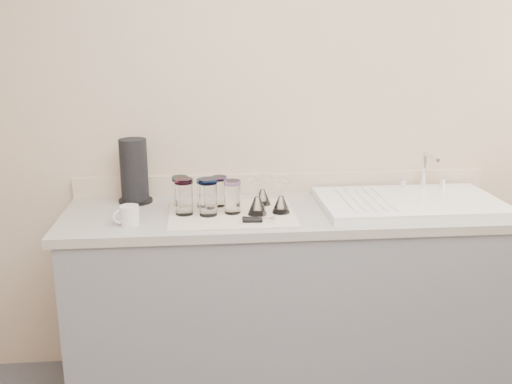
{
  "coord_description": "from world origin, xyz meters",
  "views": [
    {
      "loc": [
        -0.4,
        -1.26,
        1.67
      ],
      "look_at": [
        -0.17,
        1.15,
        1.0
      ],
      "focal_mm": 40.0,
      "sensor_mm": 36.0,
      "label": 1
    }
  ],
  "objects": [
    {
      "name": "tumbler_magenta",
      "position": [
        -0.48,
        1.15,
        0.99
      ],
      "size": [
        0.08,
        0.08,
        0.16
      ],
      "color": "white",
      "rests_on": "dish_towel"
    },
    {
      "name": "tumbler_blue",
      "position": [
        -0.38,
        1.12,
        0.99
      ],
      "size": [
        0.08,
        0.08,
        0.16
      ],
      "color": "white",
      "rests_on": "dish_towel"
    },
    {
      "name": "tumbler_cyan",
      "position": [
        -0.4,
        1.25,
        0.97
      ],
      "size": [
        0.07,
        0.07,
        0.13
      ],
      "color": "white",
      "rests_on": "dish_towel"
    },
    {
      "name": "tumbler_teal",
      "position": [
        -0.5,
        1.25,
        0.98
      ],
      "size": [
        0.07,
        0.07,
        0.15
      ],
      "color": "white",
      "rests_on": "dish_towel"
    },
    {
      "name": "paper_towel_roll",
      "position": [
        -0.72,
        1.39,
        1.05
      ],
      "size": [
        0.16,
        0.16,
        0.3
      ],
      "color": "black",
      "rests_on": "counter_unit"
    },
    {
      "name": "can_opener",
      "position": [
        -0.17,
        1.01,
        0.92
      ],
      "size": [
        0.14,
        0.07,
        0.02
      ],
      "color": "silver",
      "rests_on": "dish_towel"
    },
    {
      "name": "goblet_front_right",
      "position": [
        -0.06,
        1.13,
        0.96
      ],
      "size": [
        0.08,
        0.08,
        0.14
      ],
      "color": "white",
      "rests_on": "dish_towel"
    },
    {
      "name": "tumbler_purple",
      "position": [
        -0.33,
        1.26,
        0.98
      ],
      "size": [
        0.07,
        0.07,
        0.14
      ],
      "color": "white",
      "rests_on": "dish_towel"
    },
    {
      "name": "dish_towel",
      "position": [
        -0.28,
        1.14,
        0.9
      ],
      "size": [
        0.55,
        0.42,
        0.01
      ],
      "primitive_type": "cube",
      "color": "white",
      "rests_on": "counter_unit"
    },
    {
      "name": "white_mug",
      "position": [
        -0.71,
        1.05,
        0.94
      ],
      "size": [
        0.12,
        0.11,
        0.08
      ],
      "color": "silver",
      "rests_on": "counter_unit"
    },
    {
      "name": "tumbler_lavender",
      "position": [
        -0.27,
        1.15,
        0.98
      ],
      "size": [
        0.07,
        0.07,
        0.15
      ],
      "color": "white",
      "rests_on": "dish_towel"
    },
    {
      "name": "goblet_back_left",
      "position": [
        -0.13,
        1.26,
        0.95
      ],
      "size": [
        0.08,
        0.08,
        0.14
      ],
      "color": "white",
      "rests_on": "dish_towel"
    },
    {
      "name": "goblet_front_left",
      "position": [
        -0.17,
        1.12,
        0.96
      ],
      "size": [
        0.09,
        0.09,
        0.15
      ],
      "color": "white",
      "rests_on": "dish_towel"
    },
    {
      "name": "counter_unit",
      "position": [
        0.0,
        1.2,
        0.45
      ],
      "size": [
        2.06,
        0.62,
        0.9
      ],
      "color": "slate",
      "rests_on": "ground"
    },
    {
      "name": "room_envelope",
      "position": [
        0.0,
        0.0,
        1.56
      ],
      "size": [
        3.54,
        3.5,
        2.52
      ],
      "color": "#4B4B50",
      "rests_on": "ground"
    },
    {
      "name": "sink_unit",
      "position": [
        0.55,
        1.2,
        0.92
      ],
      "size": [
        0.82,
        0.5,
        0.22
      ],
      "color": "white",
      "rests_on": "counter_unit"
    }
  ]
}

